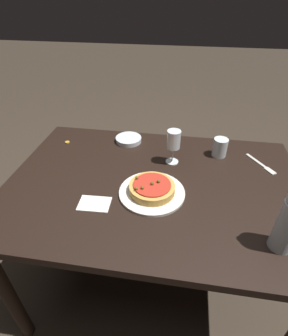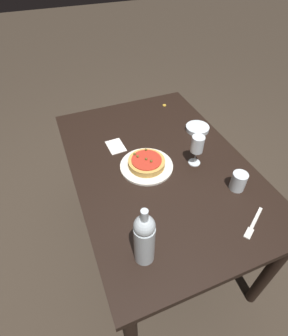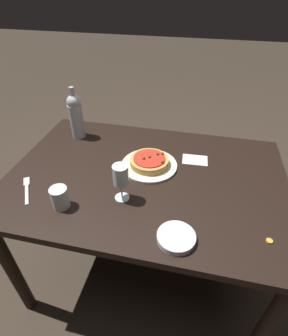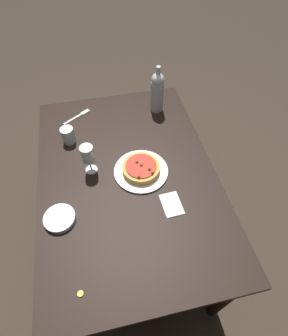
{
  "view_description": "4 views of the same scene",
  "coord_description": "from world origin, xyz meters",
  "px_view_note": "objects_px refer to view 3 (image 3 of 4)",
  "views": [
    {
      "loc": [
        -0.1,
        0.9,
        1.5
      ],
      "look_at": [
        0.04,
        0.03,
        0.86
      ],
      "focal_mm": 28.0,
      "sensor_mm": 36.0,
      "label": 1
    },
    {
      "loc": [
        -0.91,
        0.45,
        1.72
      ],
      "look_at": [
        -0.05,
        0.11,
        0.82
      ],
      "focal_mm": 28.0,
      "sensor_mm": 36.0,
      "label": 2
    },
    {
      "loc": [
        0.2,
        -0.94,
        1.56
      ],
      "look_at": [
        -0.01,
        0.02,
        0.79
      ],
      "focal_mm": 28.0,
      "sensor_mm": 36.0,
      "label": 3
    },
    {
      "loc": [
        0.79,
        -0.09,
        1.84
      ],
      "look_at": [
        0.04,
        0.08,
        0.85
      ],
      "focal_mm": 28.0,
      "sensor_mm": 36.0,
      "label": 4
    }
  ],
  "objects_px": {
    "side_bowl": "(176,238)",
    "pizza": "(150,161)",
    "dining_table": "(146,190)",
    "wine_glass": "(121,176)",
    "wine_bottle": "(76,115)",
    "dinner_plate": "(150,165)",
    "water_cup": "(60,198)",
    "fork": "(27,189)",
    "bottle_cap": "(269,241)"
  },
  "relations": [
    {
      "from": "pizza",
      "to": "fork",
      "type": "distance_m",
      "value": 0.58
    },
    {
      "from": "wine_glass",
      "to": "bottle_cap",
      "type": "relative_size",
      "value": 7.16
    },
    {
      "from": "wine_glass",
      "to": "water_cup",
      "type": "relative_size",
      "value": 1.84
    },
    {
      "from": "wine_glass",
      "to": "wine_bottle",
      "type": "relative_size",
      "value": 0.59
    },
    {
      "from": "pizza",
      "to": "fork",
      "type": "xyz_separation_m",
      "value": [
        -0.5,
        -0.29,
        -0.03
      ]
    },
    {
      "from": "side_bowl",
      "to": "wine_bottle",
      "type": "bearing_deg",
      "value": 136.66
    },
    {
      "from": "side_bowl",
      "to": "pizza",
      "type": "bearing_deg",
      "value": 113.73
    },
    {
      "from": "dinner_plate",
      "to": "water_cup",
      "type": "bearing_deg",
      "value": -131.09
    },
    {
      "from": "pizza",
      "to": "wine_glass",
      "type": "distance_m",
      "value": 0.27
    },
    {
      "from": "dinner_plate",
      "to": "wine_glass",
      "type": "bearing_deg",
      "value": -106.08
    },
    {
      "from": "fork",
      "to": "wine_bottle",
      "type": "bearing_deg",
      "value": -37.38
    },
    {
      "from": "dinner_plate",
      "to": "water_cup",
      "type": "height_order",
      "value": "water_cup"
    },
    {
      "from": "water_cup",
      "to": "bottle_cap",
      "type": "relative_size",
      "value": 3.9
    },
    {
      "from": "pizza",
      "to": "wine_bottle",
      "type": "height_order",
      "value": "wine_bottle"
    },
    {
      "from": "dining_table",
      "to": "pizza",
      "type": "height_order",
      "value": "pizza"
    },
    {
      "from": "pizza",
      "to": "wine_bottle",
      "type": "bearing_deg",
      "value": 156.99
    },
    {
      "from": "pizza",
      "to": "side_bowl",
      "type": "distance_m",
      "value": 0.45
    },
    {
      "from": "water_cup",
      "to": "dinner_plate",
      "type": "bearing_deg",
      "value": 48.91
    },
    {
      "from": "dining_table",
      "to": "pizza",
      "type": "distance_m",
      "value": 0.15
    },
    {
      "from": "dinner_plate",
      "to": "dining_table",
      "type": "bearing_deg",
      "value": -93.49
    },
    {
      "from": "side_bowl",
      "to": "water_cup",
      "type": "bearing_deg",
      "value": 172.28
    },
    {
      "from": "dining_table",
      "to": "dinner_plate",
      "type": "bearing_deg",
      "value": 86.51
    },
    {
      "from": "dining_table",
      "to": "bottle_cap",
      "type": "relative_size",
      "value": 54.62
    },
    {
      "from": "water_cup",
      "to": "fork",
      "type": "relative_size",
      "value": 0.56
    },
    {
      "from": "dining_table",
      "to": "dinner_plate",
      "type": "xyz_separation_m",
      "value": [
        0.0,
        0.07,
        0.1
      ]
    },
    {
      "from": "dinner_plate",
      "to": "bottle_cap",
      "type": "distance_m",
      "value": 0.62
    },
    {
      "from": "wine_glass",
      "to": "water_cup",
      "type": "xyz_separation_m",
      "value": [
        -0.23,
        -0.1,
        -0.07
      ]
    },
    {
      "from": "dining_table",
      "to": "fork",
      "type": "distance_m",
      "value": 0.55
    },
    {
      "from": "dining_table",
      "to": "side_bowl",
      "type": "distance_m",
      "value": 0.4
    },
    {
      "from": "dining_table",
      "to": "pizza",
      "type": "xyz_separation_m",
      "value": [
        0.0,
        0.07,
        0.13
      ]
    },
    {
      "from": "dining_table",
      "to": "fork",
      "type": "xyz_separation_m",
      "value": [
        -0.5,
        -0.21,
        0.1
      ]
    },
    {
      "from": "bottle_cap",
      "to": "water_cup",
      "type": "bearing_deg",
      "value": -179.89
    },
    {
      "from": "water_cup",
      "to": "fork",
      "type": "distance_m",
      "value": 0.22
    },
    {
      "from": "side_bowl",
      "to": "fork",
      "type": "height_order",
      "value": "side_bowl"
    },
    {
      "from": "water_cup",
      "to": "fork",
      "type": "height_order",
      "value": "water_cup"
    },
    {
      "from": "dinner_plate",
      "to": "wine_glass",
      "type": "relative_size",
      "value": 1.61
    },
    {
      "from": "wine_glass",
      "to": "bottle_cap",
      "type": "xyz_separation_m",
      "value": [
        0.58,
        -0.1,
        -0.12
      ]
    },
    {
      "from": "dinner_plate",
      "to": "water_cup",
      "type": "relative_size",
      "value": 2.96
    },
    {
      "from": "dining_table",
      "to": "fork",
      "type": "bearing_deg",
      "value": -156.91
    },
    {
      "from": "pizza",
      "to": "dining_table",
      "type": "bearing_deg",
      "value": -93.67
    },
    {
      "from": "bottle_cap",
      "to": "dinner_plate",
      "type": "bearing_deg",
      "value": 146.04
    },
    {
      "from": "dinner_plate",
      "to": "pizza",
      "type": "distance_m",
      "value": 0.03
    },
    {
      "from": "wine_bottle",
      "to": "fork",
      "type": "height_order",
      "value": "wine_bottle"
    },
    {
      "from": "dining_table",
      "to": "bottle_cap",
      "type": "xyz_separation_m",
      "value": [
        0.52,
        -0.27,
        0.1
      ]
    },
    {
      "from": "fork",
      "to": "pizza",
      "type": "bearing_deg",
      "value": -93.16
    },
    {
      "from": "wine_glass",
      "to": "fork",
      "type": "relative_size",
      "value": 1.02
    },
    {
      "from": "pizza",
      "to": "wine_glass",
      "type": "height_order",
      "value": "wine_glass"
    },
    {
      "from": "wine_bottle",
      "to": "bottle_cap",
      "type": "xyz_separation_m",
      "value": [
        0.98,
        -0.54,
        -0.13
      ]
    },
    {
      "from": "wine_bottle",
      "to": "water_cup",
      "type": "bearing_deg",
      "value": -73.4
    },
    {
      "from": "dining_table",
      "to": "side_bowl",
      "type": "height_order",
      "value": "side_bowl"
    }
  ]
}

